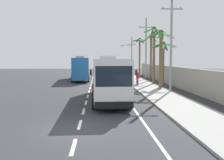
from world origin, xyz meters
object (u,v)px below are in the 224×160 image
Objects in this scene: palm_nearest at (151,49)px; palm_farthest at (154,46)px; pedestrian_midwalk at (137,78)px; utility_pole_far at (146,48)px; utility_pole_distant at (131,54)px; motorcycle_beside_bus at (127,82)px; coach_bus_foreground at (109,77)px; palm_second at (163,54)px; palm_fourth at (140,50)px; coach_bus_far_lane at (80,68)px; palm_third at (161,50)px; utility_pole_mid at (171,43)px.

palm_farthest reaches higher than palm_nearest.
pedestrian_midwalk is 0.18× the size of utility_pole_far.
motorcycle_beside_bus is at bearing -98.17° from utility_pole_distant.
coach_bus_foreground reaches higher than motorcycle_beside_bus.
palm_fourth reaches higher than palm_second.
palm_second is (3.03, -0.86, 2.99)m from pedestrian_midwalk.
motorcycle_beside_bus is (6.56, -10.80, -1.39)m from coach_bus_far_lane.
palm_third is (3.29, -3.35, 3.86)m from motorcycle_beside_bus.
palm_farthest reaches higher than pedestrian_midwalk.
utility_pole_mid reaches higher than palm_fourth.
palm_nearest is (4.60, 8.41, 4.38)m from motorcycle_beside_bus.
motorcycle_beside_bus is 5.57m from palm_second.
coach_bus_foreground is 9.21m from palm_third.
utility_pole_far is 1.21× the size of utility_pole_distant.
utility_pole_distant reaches higher than palm_fourth.
utility_pole_far is at bearing 88.72° from utility_pole_mid.
palm_nearest is 0.93× the size of palm_farthest.
palm_nearest is at bearing 68.15° from coach_bus_foreground.
utility_pole_far reaches higher than motorcycle_beside_bus.
coach_bus_foreground is 8.55m from utility_pole_mid.
coach_bus_far_lane is at bearing -167.01° from palm_fourth.
utility_pole_distant is at bearing 91.35° from utility_pole_far.
utility_pole_far is at bearing 68.42° from motorcycle_beside_bus.
utility_pole_distant is 1.48× the size of palm_second.
palm_fourth reaches higher than pedestrian_midwalk.
palm_third is (-1.12, -3.38, 0.44)m from palm_second.
coach_bus_foreground is 0.97× the size of coach_bus_far_lane.
coach_bus_far_lane is 10.83m from palm_fourth.
coach_bus_foreground is at bearing -111.85° from palm_nearest.
utility_pole_mid reaches higher than palm_farthest.
palm_second is at bearing 0.43° from motorcycle_beside_bus.
palm_nearest is at bearing -174.71° from pedestrian_midwalk.
coach_bus_far_lane reaches higher than coach_bus_foreground.
pedestrian_midwalk is 0.18× the size of utility_pole_mid.
utility_pole_mid is at bearing -89.97° from utility_pole_distant.
utility_pole_distant is 1.18× the size of palm_fourth.
palm_farthest reaches higher than coach_bus_foreground.
utility_pole_far is 16.11m from utility_pole_distant.
palm_nearest is at bearing 86.96° from utility_pole_mid.
motorcycle_beside_bus is 0.23× the size of utility_pole_distant.
utility_pole_mid is at bearing -89.08° from palm_fourth.
pedestrian_midwalk is 0.21× the size of utility_pole_distant.
coach_bus_far_lane is 12.73m from pedestrian_midwalk.
palm_nearest is (3.22, 7.52, 3.95)m from pedestrian_midwalk.
pedestrian_midwalk is (4.10, 10.74, -0.89)m from coach_bus_foreground.
utility_pole_mid is 16.09m from utility_pole_far.
coach_bus_foreground reaches higher than pedestrian_midwalk.
coach_bus_far_lane is at bearing -112.80° from pedestrian_midwalk.
coach_bus_foreground is 19.91m from palm_nearest.
utility_pole_far is 7.64m from palm_farthest.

